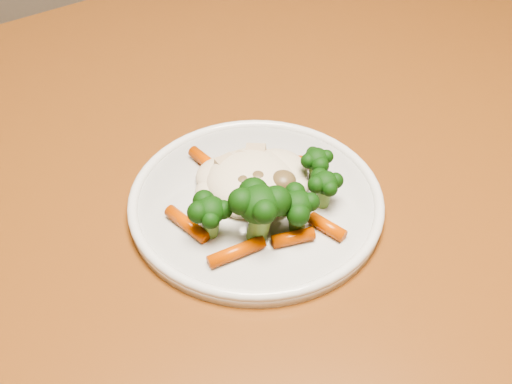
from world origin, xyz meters
TOP-DOWN VIEW (x-y plane):
  - dining_table at (0.12, 0.08)m, footprint 1.49×1.22m
  - plate at (0.04, -0.02)m, footprint 0.24×0.24m
  - meal at (0.04, -0.03)m, footprint 0.17×0.16m

SIDE VIEW (x-z plane):
  - dining_table at x=0.12m, z-range 0.28..1.03m
  - plate at x=0.04m, z-range 0.75..0.76m
  - meal at x=0.04m, z-range 0.76..0.81m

